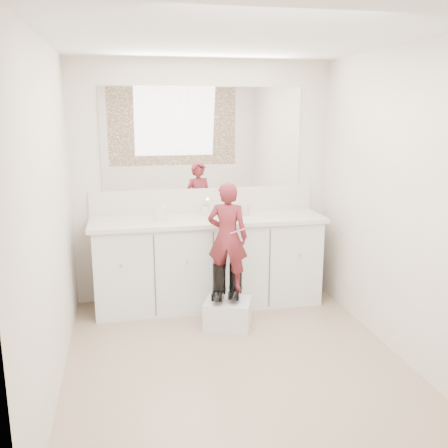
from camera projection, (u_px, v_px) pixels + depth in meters
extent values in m
plane|color=#846E56|center=(236.00, 362.00, 3.89)|extent=(3.00, 3.00, 0.00)
plane|color=white|center=(237.00, 37.00, 3.35)|extent=(3.00, 3.00, 0.00)
plane|color=beige|center=(203.00, 182.00, 5.05)|extent=(2.60, 0.00, 2.60)
plane|color=beige|center=(313.00, 280.00, 2.19)|extent=(2.60, 0.00, 2.60)
plane|color=beige|center=(49.00, 220.00, 3.37)|extent=(0.00, 3.00, 3.00)
plane|color=beige|center=(399.00, 205.00, 3.87)|extent=(0.00, 3.00, 3.00)
cube|color=silver|center=(209.00, 263.00, 4.96)|extent=(2.20, 0.55, 0.85)
cube|color=beige|center=(208.00, 220.00, 4.85)|extent=(2.28, 0.58, 0.04)
cube|color=beige|center=(204.00, 201.00, 5.08)|extent=(2.28, 0.03, 0.25)
cube|color=white|center=(203.00, 138.00, 4.94)|extent=(2.00, 0.02, 1.00)
cube|color=#472819|center=(316.00, 178.00, 2.10)|extent=(2.00, 0.01, 1.20)
cylinder|color=silver|center=(206.00, 210.00, 4.99)|extent=(0.08, 0.08, 0.10)
imported|color=beige|center=(246.00, 210.00, 4.98)|extent=(0.13, 0.13, 0.09)
imported|color=silver|center=(161.00, 210.00, 4.73)|extent=(0.11, 0.11, 0.20)
cube|color=silver|center=(228.00, 314.00, 4.49)|extent=(0.49, 0.45, 0.26)
imported|color=#A9343B|center=(227.00, 237.00, 4.35)|extent=(0.41, 0.34, 0.97)
cylinder|color=#F960BF|center=(237.00, 231.00, 4.27)|extent=(0.13, 0.06, 0.06)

